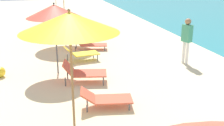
{
  "coord_description": "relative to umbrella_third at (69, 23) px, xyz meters",
  "views": [
    {
      "loc": [
        -0.59,
        3.43,
        3.29
      ],
      "look_at": [
        0.85,
        9.56,
        1.22
      ],
      "focal_mm": 44.06,
      "sensor_mm": 36.0,
      "label": 1
    }
  ],
  "objects": [
    {
      "name": "lounger_farthest_shoreside",
      "position": [
        1.27,
        13.7,
        -2.1
      ],
      "size": [
        1.49,
        0.96,
        0.55
      ],
      "rotation": [
        0.0,
        0.0,
        -0.23
      ],
      "color": "#D8593F",
      "rests_on": "ground"
    },
    {
      "name": "lounger_fifth_shoreside",
      "position": [
        1.03,
        9.24,
        -2.14
      ],
      "size": [
        1.32,
        0.93,
        0.56
      ],
      "rotation": [
        0.0,
        0.0,
        -0.24
      ],
      "color": "#D8593F",
      "rests_on": "ground"
    },
    {
      "name": "umbrella_third",
      "position": [
        0.0,
        0.0,
        0.0
      ],
      "size": [
        1.89,
        1.89,
        2.67
      ],
      "color": "olive",
      "rests_on": "ground"
    },
    {
      "name": "person_walking_near",
      "position": [
        4.59,
        3.95,
        -1.36
      ],
      "size": [
        0.33,
        0.41,
        1.72
      ],
      "rotation": [
        0.0,
        0.0,
        0.34
      ],
      "color": "silver",
      "rests_on": "ground"
    },
    {
      "name": "lounger_farthest_inland",
      "position": [
        1.06,
        11.34,
        -2.16
      ],
      "size": [
        1.4,
        0.85,
        0.49
      ],
      "rotation": [
        0.0,
        0.0,
        0.22
      ],
      "color": "#D8593F",
      "rests_on": "ground"
    },
    {
      "name": "beach_ball",
      "position": [
        -2.05,
        4.02,
        -2.24
      ],
      "size": [
        0.35,
        0.35,
        0.35
      ],
      "primitive_type": "sphere",
      "color": "yellow",
      "rests_on": "ground"
    },
    {
      "name": "lounger_fifth_inland",
      "position": [
        1.35,
        6.77,
        -2.14
      ],
      "size": [
        1.55,
        0.84,
        0.64
      ],
      "rotation": [
        0.0,
        0.0,
        -0.2
      ],
      "color": "#D8593F",
      "rests_on": "ground"
    },
    {
      "name": "lounger_fourth_shoreside",
      "position": [
        0.79,
        5.14,
        -2.09
      ],
      "size": [
        1.38,
        0.81,
        0.6
      ],
      "rotation": [
        0.0,
        0.0,
        0.17
      ],
      "color": "yellow",
      "rests_on": "ground"
    },
    {
      "name": "lounger_third_shoreside",
      "position": [
        0.91,
        1.12,
        -2.16
      ],
      "size": [
        1.39,
        0.76,
        0.49
      ],
      "rotation": [
        0.0,
        0.0,
        -0.15
      ],
      "color": "#D8593F",
      "rests_on": "ground"
    },
    {
      "name": "umbrella_fourth",
      "position": [
        -0.17,
        3.93,
        -0.29
      ],
      "size": [
        1.81,
        1.81,
        2.4
      ],
      "color": "#4C4C51",
      "rests_on": "ground"
    },
    {
      "name": "lounger_fourth_inland",
      "position": [
        0.58,
        2.94,
        -2.07
      ],
      "size": [
        1.44,
        0.92,
        0.68
      ],
      "rotation": [
        0.0,
        0.0,
        -0.18
      ],
      "color": "#D8593F",
      "rests_on": "ground"
    }
  ]
}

